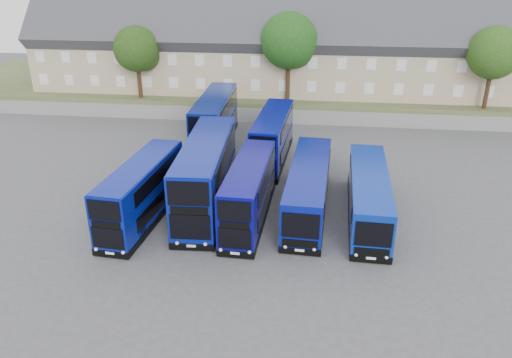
# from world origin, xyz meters

# --- Properties ---
(ground) EXTENTS (120.00, 120.00, 0.00)m
(ground) POSITION_xyz_m (0.00, 0.00, 0.00)
(ground) COLOR #4A4A4F
(ground) RESTS_ON ground
(retaining_wall) EXTENTS (70.00, 0.40, 1.50)m
(retaining_wall) POSITION_xyz_m (0.00, 24.00, 0.75)
(retaining_wall) COLOR slate
(retaining_wall) RESTS_ON ground
(earth_bank) EXTENTS (80.00, 20.00, 2.00)m
(earth_bank) POSITION_xyz_m (0.00, 34.00, 1.00)
(earth_bank) COLOR #4E522E
(earth_bank) RESTS_ON ground
(terrace_row) EXTENTS (60.00, 10.40, 11.20)m
(terrace_row) POSITION_xyz_m (3.00, 30.00, 6.60)
(terrace_row) COLOR tan
(terrace_row) RESTS_ON earth_bank
(dd_front_left) EXTENTS (3.12, 10.05, 3.93)m
(dd_front_left) POSITION_xyz_m (-6.06, 1.80, 1.93)
(dd_front_left) COLOR #07178D
(dd_front_left) RESTS_ON ground
(dd_front_mid) EXTENTS (3.30, 12.08, 4.76)m
(dd_front_mid) POSITION_xyz_m (-2.26, 4.18, 2.34)
(dd_front_mid) COLOR #071789
(dd_front_mid) RESTS_ON ground
(dd_front_right) EXTENTS (2.62, 9.91, 3.91)m
(dd_front_right) POSITION_xyz_m (0.91, 2.64, 1.91)
(dd_front_right) COLOR #06067C
(dd_front_right) RESTS_ON ground
(dd_rear_left) EXTENTS (2.77, 11.38, 4.50)m
(dd_rear_left) POSITION_xyz_m (-4.15, 16.83, 2.21)
(dd_rear_left) COLOR navy
(dd_rear_left) RESTS_ON ground
(dd_rear_right) EXTENTS (2.96, 10.40, 4.08)m
(dd_rear_right) POSITION_xyz_m (1.50, 13.38, 2.00)
(dd_rear_right) COLOR #080E9A
(dd_rear_right) RESTS_ON ground
(coach_east_a) EXTENTS (3.14, 12.06, 3.27)m
(coach_east_a) POSITION_xyz_m (4.76, 4.46, 1.60)
(coach_east_a) COLOR #07138B
(coach_east_a) RESTS_ON ground
(coach_east_b) EXTENTS (2.87, 11.58, 3.14)m
(coach_east_b) POSITION_xyz_m (8.75, 3.87, 1.54)
(coach_east_b) COLOR #0829A4
(coach_east_b) RESTS_ON ground
(tree_west) EXTENTS (4.80, 4.80, 7.65)m
(tree_west) POSITION_xyz_m (-13.85, 25.10, 7.05)
(tree_west) COLOR #382314
(tree_west) RESTS_ON earth_bank
(tree_mid) EXTENTS (5.76, 5.76, 9.18)m
(tree_mid) POSITION_xyz_m (2.15, 25.60, 8.07)
(tree_mid) COLOR #382314
(tree_mid) RESTS_ON earth_bank
(tree_east) EXTENTS (5.12, 5.12, 8.16)m
(tree_east) POSITION_xyz_m (22.15, 25.10, 7.39)
(tree_east) COLOR #382314
(tree_east) RESTS_ON earth_bank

